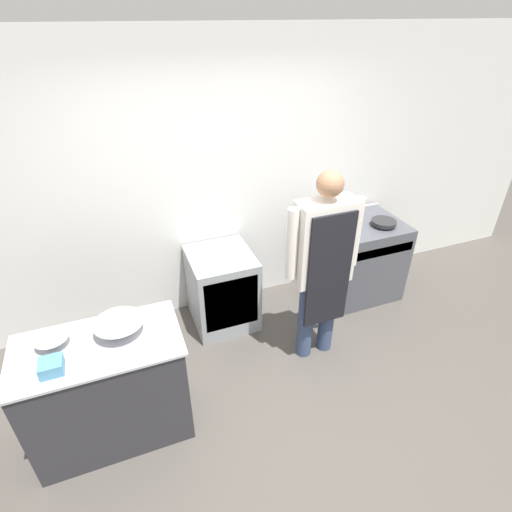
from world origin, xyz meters
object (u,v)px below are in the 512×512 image
Objects in this scene: fridge_unit at (222,289)px; saute_pan at (384,222)px; person_cook at (323,259)px; stove at (357,259)px; mixing_bowl at (120,327)px; stock_pot at (342,208)px; plastic_tub at (51,366)px.

saute_pan is (1.71, -0.18, 0.52)m from fridge_unit.
fridge_unit is 1.79m from saute_pan.
person_cook reaches higher than saute_pan.
stove is 2.63× the size of mixing_bowl.
fridge_unit is at bearing -177.05° from stock_pot.
stock_pot is at bearing 147.36° from stove.
stock_pot is (1.34, 0.07, 0.63)m from fridge_unit.
stock_pot reaches higher than mixing_bowl.
stove is at bearing 38.35° from person_cook.
saute_pan is at bearing 28.43° from person_cook.
stock_pot reaches higher than saute_pan.
saute_pan is at bearing -5.94° from fridge_unit.
fridge_unit is 2.31× the size of mixing_bowl.
fridge_unit is 1.18m from person_cook.
person_cook is 1.65m from mixing_bowl.
fridge_unit is 5.74× the size of plastic_tub.
plastic_tub is (-1.39, -1.09, 0.53)m from fridge_unit.
plastic_tub is at bearing -160.51° from stove.
mixing_bowl is at bearing -137.64° from fridge_unit.
stock_pot is at bearing 146.11° from saute_pan.
stove is 0.63m from stock_pot.
stove is 0.52m from saute_pan.
stove is at bearing -2.07° from fridge_unit.
stock_pot reaches higher than plastic_tub.
person_cook is 1.18m from saute_pan.
fridge_unit is at bearing 42.36° from mixing_bowl.
saute_pan is (0.17, -0.12, 0.47)m from stove.
plastic_tub is 2.97m from stock_pot.
fridge_unit is at bearing 177.93° from stove.
mixing_bowl is (-1.64, -0.15, -0.09)m from person_cook.
mixing_bowl reaches higher than fridge_unit.
fridge_unit is at bearing 132.17° from person_cook.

